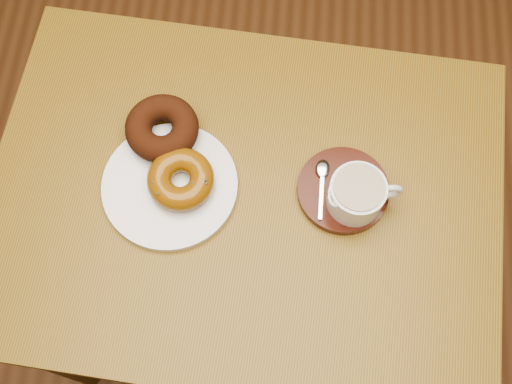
# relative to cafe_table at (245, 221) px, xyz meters

# --- Properties ---
(ground) EXTENTS (6.00, 6.00, 0.00)m
(ground) POSITION_rel_cafe_table_xyz_m (-0.14, 0.16, -0.63)
(ground) COLOR brown
(ground) RESTS_ON ground
(cafe_table) EXTENTS (0.85, 0.66, 0.75)m
(cafe_table) POSITION_rel_cafe_table_xyz_m (0.00, 0.00, 0.00)
(cafe_table) COLOR brown
(cafe_table) RESTS_ON ground
(donut_plate) EXTENTS (0.26, 0.26, 0.01)m
(donut_plate) POSITION_rel_cafe_table_xyz_m (-0.11, 0.01, 0.13)
(donut_plate) COLOR silver
(donut_plate) RESTS_ON cafe_table
(donut_cinnamon) EXTENTS (0.14, 0.14, 0.04)m
(donut_cinnamon) POSITION_rel_cafe_table_xyz_m (-0.13, 0.09, 0.15)
(donut_cinnamon) COLOR #38180B
(donut_cinnamon) RESTS_ON donut_plate
(donut_caramel) EXTENTS (0.13, 0.13, 0.04)m
(donut_caramel) POSITION_rel_cafe_table_xyz_m (-0.10, 0.01, 0.15)
(donut_caramel) COLOR brown
(donut_caramel) RESTS_ON donut_plate
(saucer) EXTENTS (0.18, 0.18, 0.02)m
(saucer) POSITION_rel_cafe_table_xyz_m (0.15, 0.02, 0.13)
(saucer) COLOR #351007
(saucer) RESTS_ON cafe_table
(coffee_cup) EXTENTS (0.11, 0.08, 0.06)m
(coffee_cup) POSITION_rel_cafe_table_xyz_m (0.17, -0.00, 0.17)
(coffee_cup) COLOR silver
(coffee_cup) RESTS_ON saucer
(teaspoon) EXTENTS (0.02, 0.10, 0.01)m
(teaspoon) POSITION_rel_cafe_table_xyz_m (0.12, 0.04, 0.14)
(teaspoon) COLOR silver
(teaspoon) RESTS_ON saucer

